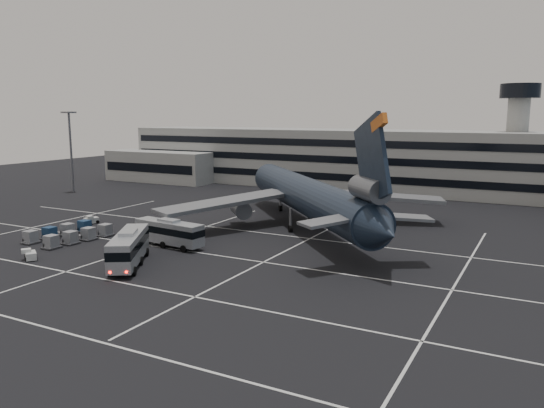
% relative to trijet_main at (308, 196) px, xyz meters
% --- Properties ---
extents(ground, '(260.00, 260.00, 0.00)m').
position_rel_trijet_main_xyz_m(ground, '(-9.02, -23.71, -5.25)').
color(ground, black).
rests_on(ground, ground).
extents(lane_markings, '(90.00, 55.62, 0.01)m').
position_rel_trijet_main_xyz_m(lane_markings, '(-8.07, -22.99, -5.24)').
color(lane_markings, silver).
rests_on(lane_markings, ground).
extents(terminal, '(125.00, 26.00, 24.00)m').
position_rel_trijet_main_xyz_m(terminal, '(-11.97, 47.43, 1.68)').
color(terminal, gray).
rests_on(terminal, ground).
extents(hills, '(352.00, 180.00, 44.00)m').
position_rel_trijet_main_xyz_m(hills, '(8.97, 146.29, -17.32)').
color(hills, '#38332B').
rests_on(hills, ground).
extents(lightpole_left, '(2.40, 2.40, 18.28)m').
position_rel_trijet_main_xyz_m(lightpole_left, '(-64.02, 11.29, 6.57)').
color(lightpole_left, slate).
rests_on(lightpole_left, ground).
extents(trijet_main, '(43.23, 46.01, 18.08)m').
position_rel_trijet_main_xyz_m(trijet_main, '(0.00, 0.00, 0.00)').
color(trijet_main, black).
rests_on(trijet_main, ground).
extents(bus_near, '(8.60, 11.64, 4.22)m').
position_rel_trijet_main_xyz_m(bus_near, '(-10.43, -28.31, -2.94)').
color(bus_near, gray).
rests_on(bus_near, ground).
extents(bus_far, '(10.93, 3.65, 3.78)m').
position_rel_trijet_main_xyz_m(bus_far, '(-12.02, -18.86, -3.18)').
color(bus_far, gray).
rests_on(bus_far, ground).
extents(tug_a, '(2.01, 2.50, 1.41)m').
position_rel_trijet_main_xyz_m(tug_a, '(-33.02, -12.90, -4.62)').
color(tug_a, beige).
rests_on(tug_a, ground).
extents(tug_b, '(2.52, 2.28, 1.39)m').
position_rel_trijet_main_xyz_m(tug_b, '(-22.83, -32.19, -4.63)').
color(tug_b, beige).
rests_on(tug_b, ground).
extents(uld_cluster, '(7.96, 11.63, 1.80)m').
position_rel_trijet_main_xyz_m(uld_cluster, '(-27.18, -22.45, -4.37)').
color(uld_cluster, '#2D2D30').
rests_on(uld_cluster, ground).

